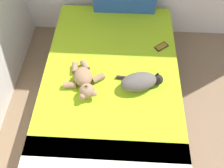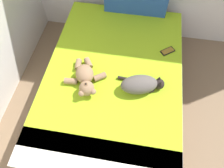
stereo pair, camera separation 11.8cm
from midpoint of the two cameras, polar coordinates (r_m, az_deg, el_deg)
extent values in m
plane|color=#7A6047|center=(2.32, 14.99, -20.60)|extent=(9.33, 9.33, 0.00)
cube|color=brown|center=(2.42, -1.54, -1.25)|extent=(1.39, 2.05, 0.27)
cube|color=white|center=(2.23, -1.67, 1.76)|extent=(1.35, 1.98, 0.18)
cube|color=#9EC61E|center=(2.18, -1.62, 4.58)|extent=(1.33, 1.84, 0.02)
cube|color=silver|center=(1.79, -3.72, -19.66)|extent=(1.33, 0.33, 0.02)
ellipsoid|color=#59514C|center=(1.98, 5.38, 0.48)|extent=(0.38, 0.28, 0.15)
sphere|color=black|center=(2.05, 10.43, 1.09)|extent=(0.10, 0.10, 0.10)
cone|color=black|center=(2.02, 10.43, 2.62)|extent=(0.04, 0.04, 0.04)
cone|color=black|center=(1.99, 10.93, 1.35)|extent=(0.04, 0.04, 0.04)
cylinder|color=black|center=(2.07, 1.71, 1.59)|extent=(0.16, 0.04, 0.03)
ellipsoid|color=black|center=(2.03, 8.09, -0.72)|extent=(0.11, 0.08, 0.04)
ellipsoid|color=#937051|center=(2.04, -9.34, 1.89)|extent=(0.23, 0.25, 0.14)
sphere|color=#937051|center=(1.95, -8.36, -1.88)|extent=(0.14, 0.14, 0.14)
sphere|color=brown|center=(1.91, -8.54, -1.15)|extent=(0.06, 0.06, 0.06)
sphere|color=black|center=(1.89, -8.63, -0.77)|extent=(0.02, 0.02, 0.02)
sphere|color=#937051|center=(1.92, -6.55, -2.59)|extent=(0.06, 0.06, 0.06)
sphere|color=#937051|center=(1.92, -9.60, -3.37)|extent=(0.06, 0.06, 0.06)
cylinder|color=#937051|center=(2.06, -5.27, 1.53)|extent=(0.13, 0.12, 0.06)
cylinder|color=#937051|center=(2.16, -8.73, 4.82)|extent=(0.11, 0.13, 0.06)
cylinder|color=#937051|center=(2.06, -12.76, -0.37)|extent=(0.13, 0.07, 0.06)
cylinder|color=#937051|center=(2.16, -11.33, 4.16)|extent=(0.07, 0.12, 0.06)
cube|color=black|center=(2.38, 11.56, 9.63)|extent=(0.16, 0.15, 0.01)
cube|color=olive|center=(2.38, 11.58, 9.71)|extent=(0.14, 0.13, 0.00)
camera|label=1|loc=(0.06, -91.75, -2.75)|focal=34.51mm
camera|label=2|loc=(0.06, 88.25, 2.75)|focal=34.51mm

